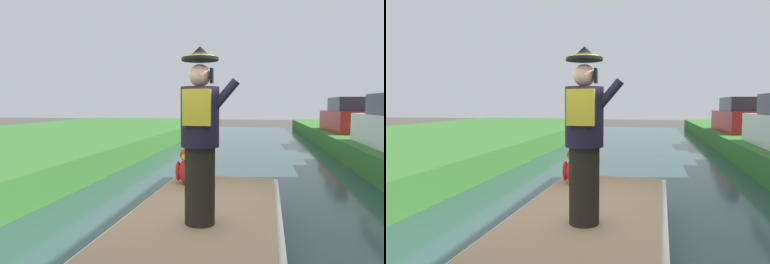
% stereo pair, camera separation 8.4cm
% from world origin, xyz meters
% --- Properties ---
extents(boat, '(1.91, 4.25, 0.61)m').
position_xyz_m(boat, '(0.00, 0.15, 0.40)').
color(boat, silver).
rests_on(boat, canal_water).
extents(person_pirate, '(0.61, 0.42, 1.85)m').
position_xyz_m(person_pirate, '(0.02, -0.31, 1.64)').
color(person_pirate, black).
rests_on(person_pirate, boat).
extents(parrot_plush, '(0.36, 0.34, 0.57)m').
position_xyz_m(parrot_plush, '(-0.49, 1.40, 0.95)').
color(parrot_plush, red).
rests_on(parrot_plush, boat).
extents(parked_car_red, '(1.79, 4.04, 1.50)m').
position_xyz_m(parked_car_red, '(4.52, 12.12, 1.41)').
color(parked_car_red, red).
rests_on(parked_car_red, grass_bank_far).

